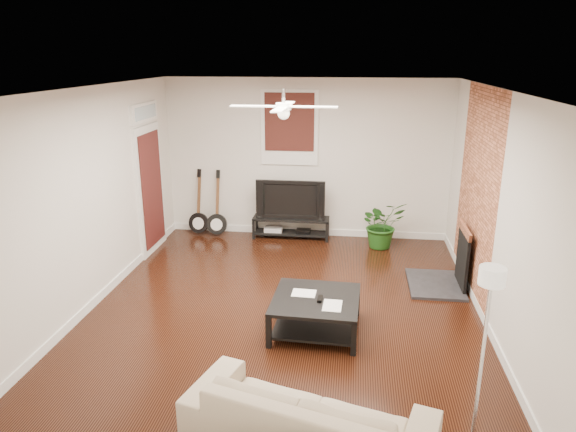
# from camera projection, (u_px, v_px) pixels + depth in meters

# --- Properties ---
(room) EXTENTS (5.01, 6.01, 2.81)m
(room) POSITION_uv_depth(u_px,v_px,m) (284.00, 206.00, 6.44)
(room) COLOR black
(room) RESTS_ON ground
(brick_accent) EXTENTS (0.02, 2.20, 2.80)m
(brick_accent) POSITION_uv_depth(u_px,v_px,m) (477.00, 192.00, 7.08)
(brick_accent) COLOR brown
(brick_accent) RESTS_ON floor
(fireplace) EXTENTS (0.80, 1.10, 0.92)m
(fireplace) POSITION_uv_depth(u_px,v_px,m) (448.00, 256.00, 7.40)
(fireplace) COLOR black
(fireplace) RESTS_ON floor
(window_back) EXTENTS (1.00, 0.06, 1.30)m
(window_back) POSITION_uv_depth(u_px,v_px,m) (289.00, 128.00, 9.12)
(window_back) COLOR black
(window_back) RESTS_ON wall_back
(door_left) EXTENTS (0.08, 1.00, 2.50)m
(door_left) POSITION_uv_depth(u_px,v_px,m) (150.00, 178.00, 8.58)
(door_left) COLOR white
(door_left) RESTS_ON wall_left
(tv_stand) EXTENTS (1.36, 0.36, 0.38)m
(tv_stand) POSITION_uv_depth(u_px,v_px,m) (291.00, 228.00, 9.46)
(tv_stand) COLOR black
(tv_stand) RESTS_ON floor
(tv) EXTENTS (1.21, 0.16, 0.70)m
(tv) POSITION_uv_depth(u_px,v_px,m) (291.00, 198.00, 9.32)
(tv) COLOR black
(tv) RESTS_ON tv_stand
(coffee_table) EXTENTS (1.05, 1.05, 0.43)m
(coffee_table) POSITION_uv_depth(u_px,v_px,m) (316.00, 314.00, 6.28)
(coffee_table) COLOR black
(coffee_table) RESTS_ON floor
(sofa) EXTENTS (2.21, 1.35, 0.60)m
(sofa) POSITION_uv_depth(u_px,v_px,m) (308.00, 417.00, 4.36)
(sofa) COLOR tan
(sofa) RESTS_ON floor
(floor_lamp) EXTENTS (0.34, 0.34, 1.69)m
(floor_lamp) POSITION_uv_depth(u_px,v_px,m) (481.00, 366.00, 4.13)
(floor_lamp) COLOR silver
(floor_lamp) RESTS_ON floor
(potted_plant) EXTENTS (0.94, 0.89, 0.82)m
(potted_plant) POSITION_uv_depth(u_px,v_px,m) (382.00, 224.00, 8.94)
(potted_plant) COLOR #1C5016
(potted_plant) RESTS_ON floor
(guitar_left) EXTENTS (0.40, 0.31, 1.21)m
(guitar_left) POSITION_uv_depth(u_px,v_px,m) (198.00, 203.00, 9.51)
(guitar_left) COLOR black
(guitar_left) RESTS_ON floor
(guitar_right) EXTENTS (0.38, 0.27, 1.21)m
(guitar_right) POSITION_uv_depth(u_px,v_px,m) (216.00, 204.00, 9.44)
(guitar_right) COLOR black
(guitar_right) RESTS_ON floor
(ceiling_fan) EXTENTS (1.24, 1.24, 0.32)m
(ceiling_fan) POSITION_uv_depth(u_px,v_px,m) (284.00, 106.00, 6.08)
(ceiling_fan) COLOR white
(ceiling_fan) RESTS_ON ceiling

